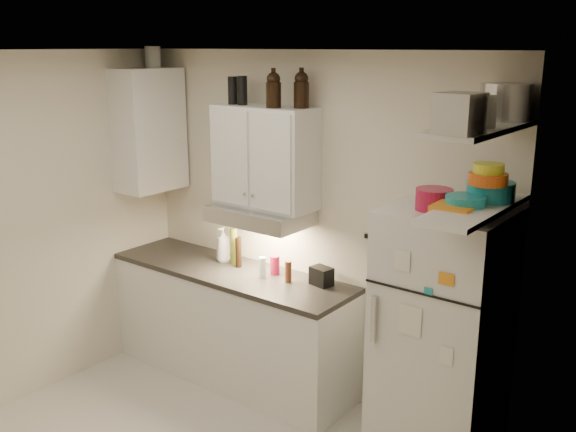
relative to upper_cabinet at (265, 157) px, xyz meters
The scene contains 35 objects.
ceiling 1.58m from the upper_cabinet, 77.33° to the right, with size 3.20×3.00×0.02m, color white.
back_wall 0.63m from the upper_cabinet, 30.26° to the left, with size 3.20×0.02×2.60m, color beige.
left_wall 1.94m from the upper_cabinet, 134.46° to the right, with size 0.02×3.00×2.60m, color beige.
right_wall 2.39m from the upper_cabinet, 34.95° to the right, with size 0.02×3.00×2.60m, color beige.
base_cabinet 1.41m from the upper_cabinet, 151.63° to the right, with size 2.10×0.60×0.88m, color white.
countertop 0.97m from the upper_cabinet, 151.63° to the right, with size 2.10×0.62×0.04m, color #2B2825.
upper_cabinet is the anchor object (origin of this frame).
side_cabinet 1.15m from the upper_cabinet, behind, with size 0.33×0.55×1.00m, color white.
range_hood 0.44m from the upper_cabinet, 90.00° to the right, with size 0.76×0.46×0.12m, color silver.
fridge 1.84m from the upper_cabinet, ahead, with size 0.70×0.68×1.70m, color silver.
shelf_hi 1.82m from the upper_cabinet, 10.05° to the right, with size 0.30×0.95×0.03m, color white.
shelf_lo 1.78m from the upper_cabinet, 10.05° to the right, with size 0.30×0.95×0.03m, color white.
knife_strip 1.13m from the upper_cabinet, ahead, with size 0.42×0.02×0.03m, color black.
dutch_oven 1.50m from the upper_cabinet, ahead, with size 0.22×0.22×0.13m, color #A21236.
book_stack 1.72m from the upper_cabinet, 12.82° to the right, with size 0.22×0.27×0.09m, color orange.
spice_jar 1.68m from the upper_cabinet, ahead, with size 0.07×0.07×0.11m, color silver.
stock_pot 1.82m from the upper_cabinet, ahead, with size 0.29×0.29×0.21m, color silver.
tin_a 1.86m from the upper_cabinet, 13.54° to the right, with size 0.17×0.15×0.17m, color #AAAAAD.
tin_b 1.98m from the upper_cabinet, 21.43° to the right, with size 0.20×0.20×0.20m, color #AAAAAD.
bowl_teal 1.77m from the upper_cabinet, ahead, with size 0.27×0.27×0.11m, color teal.
bowl_orange 1.79m from the upper_cabinet, ahead, with size 0.22×0.22×0.06m, color #D45113.
bowl_yellow 1.79m from the upper_cabinet, ahead, with size 0.17×0.17×0.05m, color gold.
plates 1.73m from the upper_cabinet, 11.05° to the right, with size 0.22×0.22×0.06m, color teal.
growler_a 0.53m from the upper_cabinet, 27.57° to the right, with size 0.11×0.11×0.26m, color black, non-canonical shape.
growler_b 0.59m from the upper_cabinet, ahead, with size 0.11×0.11×0.26m, color black, non-canonical shape.
thermos_a 0.51m from the upper_cabinet, 167.55° to the right, with size 0.07×0.07×0.21m, color black.
thermos_b 0.55m from the upper_cabinet, behind, with size 0.07×0.07×0.20m, color black.
side_jar 1.37m from the upper_cabinet, behind, with size 0.13×0.13×0.17m, color silver.
soap_bottle 0.86m from the upper_cabinet, behind, with size 0.12×0.12×0.32m, color white.
pepper_mill 0.87m from the upper_cabinet, 16.01° to the right, with size 0.05×0.05×0.16m, color brown.
oil_bottle 0.82m from the upper_cabinet, behind, with size 0.06×0.06×0.30m, color #63701C.
vinegar_bottle 0.82m from the upper_cabinet, 168.30° to the right, with size 0.05×0.05×0.25m, color black.
clear_bottle 0.84m from the upper_cabinet, 62.05° to the right, with size 0.05×0.05×0.16m, color silver.
red_jar 0.84m from the upper_cabinet, ahead, with size 0.07×0.07×0.15m, color #A21236.
caddy 0.98m from the upper_cabinet, ahead, with size 0.16×0.11×0.14m, color black.
Camera 1 is at (2.71, -2.31, 2.63)m, focal length 40.00 mm.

